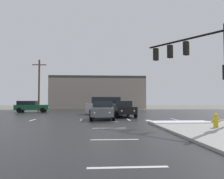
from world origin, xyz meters
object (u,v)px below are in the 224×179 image
at_px(fire_hydrant, 216,120).
at_px(sedan_grey, 103,110).
at_px(traffic_signal_mast, 196,59).
at_px(sedan_green, 31,106).
at_px(sedan_black, 123,108).
at_px(utility_pole_distant, 39,84).
at_px(suv_silver, 106,105).

bearing_deg(fire_hydrant, sedan_grey, 128.33).
height_order(traffic_signal_mast, sedan_green, traffic_signal_mast).
relative_size(traffic_signal_mast, fire_hydrant, 7.73).
distance_m(traffic_signal_mast, sedan_black, 9.97).
height_order(traffic_signal_mast, utility_pole_distant, utility_pole_distant).
bearing_deg(utility_pole_distant, suv_silver, -43.92).
bearing_deg(utility_pole_distant, traffic_signal_mast, -55.43).
bearing_deg(sedan_green, suv_silver, -29.29).
distance_m(fire_hydrant, sedan_green, 25.48).
bearing_deg(suv_silver, fire_hydrant, -70.49).
distance_m(traffic_signal_mast, sedan_grey, 8.85).
bearing_deg(sedan_grey, sedan_green, -139.36).
height_order(fire_hydrant, sedan_grey, sedan_grey).
bearing_deg(sedan_grey, fire_hydrant, 41.46).
height_order(sedan_green, utility_pole_distant, utility_pole_distant).
bearing_deg(sedan_green, traffic_signal_mast, -52.03).
xyz_separation_m(sedan_green, utility_pole_distant, (-0.13, 4.88, 3.44)).
relative_size(fire_hydrant, sedan_green, 0.17).
height_order(sedan_black, sedan_green, same).
xyz_separation_m(fire_hydrant, suv_silver, (-5.51, 15.14, 0.55)).
bearing_deg(sedan_black, sedan_green, -134.24).
bearing_deg(sedan_black, utility_pole_distant, -145.80).
bearing_deg(sedan_grey, traffic_signal_mast, 50.93).
xyz_separation_m(sedan_black, utility_pole_distant, (-11.75, 14.29, 3.44)).
relative_size(sedan_black, utility_pole_distant, 0.57).
bearing_deg(sedan_black, sedan_grey, -39.86).
bearing_deg(sedan_green, sedan_black, -42.05).
bearing_deg(utility_pole_distant, fire_hydrant, -57.78).
bearing_deg(traffic_signal_mast, sedan_green, 6.32).
bearing_deg(fire_hydrant, sedan_green, 127.82).
bearing_deg(utility_pole_distant, sedan_green, -88.42).
xyz_separation_m(suv_silver, sedan_grey, (-0.58, -7.43, -0.24)).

